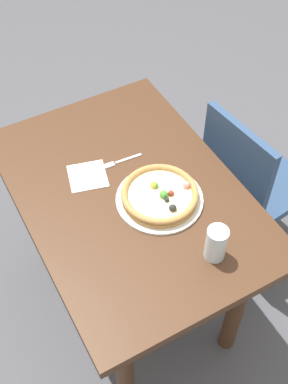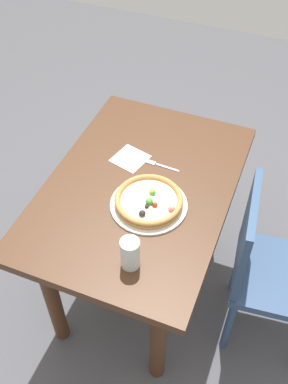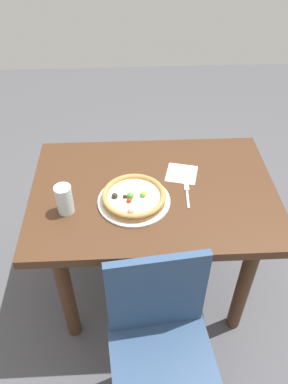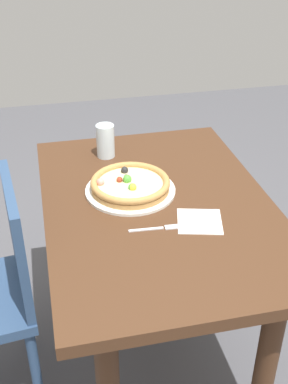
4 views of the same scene
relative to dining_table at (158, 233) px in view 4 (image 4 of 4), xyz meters
The scene contains 7 objects.
ground_plane 0.64m from the dining_table, ahead, with size 6.00×6.00×0.00m, color #4C4C51.
dining_table is the anchor object (origin of this frame).
plate 0.18m from the dining_table, 139.56° to the right, with size 0.32×0.32×0.01m, color silver.
pizza 0.20m from the dining_table, 139.45° to the right, with size 0.28×0.28×0.05m.
fork 0.20m from the dining_table, 12.54° to the right, with size 0.03×0.17×0.00m.
drinking_glass 0.44m from the dining_table, 162.68° to the right, with size 0.07×0.07×0.13m, color silver.
napkin 0.22m from the dining_table, 36.06° to the left, with size 0.14×0.14×0.00m, color white.
Camera 4 is at (1.35, -0.36, 1.67)m, focal length 45.91 mm.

